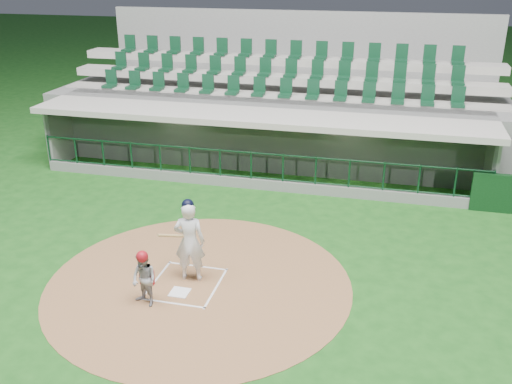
% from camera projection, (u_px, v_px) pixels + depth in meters
% --- Properties ---
extents(ground, '(120.00, 120.00, 0.00)m').
position_uv_depth(ground, '(190.00, 278.00, 13.74)').
color(ground, '#154915').
rests_on(ground, ground).
extents(dirt_circle, '(7.20, 7.20, 0.01)m').
position_uv_depth(dirt_circle, '(199.00, 283.00, 13.49)').
color(dirt_circle, brown).
rests_on(dirt_circle, ground).
extents(home_plate, '(0.43, 0.43, 0.02)m').
position_uv_depth(home_plate, '(180.00, 292.00, 13.10)').
color(home_plate, white).
rests_on(home_plate, dirt_circle).
extents(batter_box_chalk, '(1.55, 1.80, 0.01)m').
position_uv_depth(batter_box_chalk, '(186.00, 284.00, 13.46)').
color(batter_box_chalk, white).
rests_on(batter_box_chalk, ground).
extents(dugout_structure, '(16.40, 3.70, 3.00)m').
position_uv_depth(dugout_structure, '(267.00, 144.00, 20.37)').
color(dugout_structure, slate).
rests_on(dugout_structure, ground).
extents(seating_deck, '(17.00, 6.72, 5.15)m').
position_uv_depth(seating_deck, '(281.00, 111.00, 22.98)').
color(seating_deck, slate).
rests_on(seating_deck, ground).
extents(batter, '(0.93, 0.93, 2.07)m').
position_uv_depth(batter, '(189.00, 240.00, 13.30)').
color(batter, white).
rests_on(batter, dirt_circle).
extents(catcher, '(0.75, 0.68, 1.33)m').
position_uv_depth(catcher, '(144.00, 279.00, 12.43)').
color(catcher, '#97989D').
rests_on(catcher, dirt_circle).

